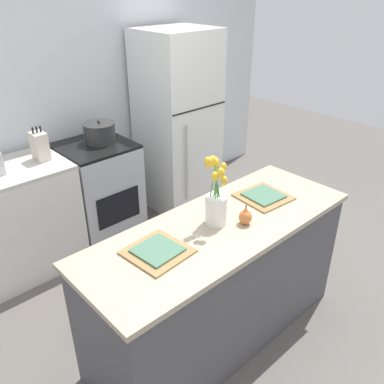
{
  "coord_description": "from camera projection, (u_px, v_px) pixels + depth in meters",
  "views": [
    {
      "loc": [
        -1.5,
        -1.37,
        2.19
      ],
      "look_at": [
        0.0,
        0.25,
        1.01
      ],
      "focal_mm": 38.0,
      "sensor_mm": 36.0,
      "label": 1
    }
  ],
  "objects": [
    {
      "name": "cooking_pot",
      "position": [
        100.0,
        133.0,
        3.51
      ],
      "size": [
        0.28,
        0.28,
        0.2
      ],
      "color": "#2D2D2D",
      "rests_on": "stove_range"
    },
    {
      "name": "back_wall",
      "position": [
        54.0,
        86.0,
        3.48
      ],
      "size": [
        5.2,
        0.08,
        2.7
      ],
      "color": "silver",
      "rests_on": "ground_plane"
    },
    {
      "name": "refrigerator",
      "position": [
        177.0,
        122.0,
        4.07
      ],
      "size": [
        0.68,
        0.67,
        1.78
      ],
      "color": "white",
      "rests_on": "ground_plane"
    },
    {
      "name": "plate_setting_left",
      "position": [
        158.0,
        251.0,
        2.15
      ],
      "size": [
        0.33,
        0.33,
        0.02
      ],
      "color": "olive",
      "rests_on": "kitchen_island"
    },
    {
      "name": "knife_block",
      "position": [
        40.0,
        146.0,
        3.16
      ],
      "size": [
        0.1,
        0.14,
        0.27
      ],
      "color": "beige",
      "rests_on": "back_counter"
    },
    {
      "name": "ground_plane",
      "position": [
        216.0,
        332.0,
        2.82
      ],
      "size": [
        10.0,
        10.0,
        0.0
      ],
      "primitive_type": "plane",
      "color": "#59544F"
    },
    {
      "name": "plate_setting_right",
      "position": [
        263.0,
        196.0,
        2.69
      ],
      "size": [
        0.33,
        0.33,
        0.02
      ],
      "color": "olive",
      "rests_on": "kitchen_island"
    },
    {
      "name": "pear_figurine",
      "position": [
        245.0,
        216.0,
        2.39
      ],
      "size": [
        0.08,
        0.08,
        0.13
      ],
      "color": "#C66B33",
      "rests_on": "kitchen_island"
    },
    {
      "name": "flower_vase",
      "position": [
        216.0,
        202.0,
        2.35
      ],
      "size": [
        0.13,
        0.14,
        0.43
      ],
      "color": "silver",
      "rests_on": "kitchen_island"
    },
    {
      "name": "kitchen_island",
      "position": [
        218.0,
        282.0,
        2.61
      ],
      "size": [
        1.8,
        0.66,
        0.89
      ],
      "color": "#4C4C51",
      "rests_on": "ground_plane"
    },
    {
      "name": "stove_range",
      "position": [
        100.0,
        191.0,
        3.7
      ],
      "size": [
        0.6,
        0.61,
        0.91
      ],
      "color": "#B2B5B7",
      "rests_on": "ground_plane"
    }
  ]
}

